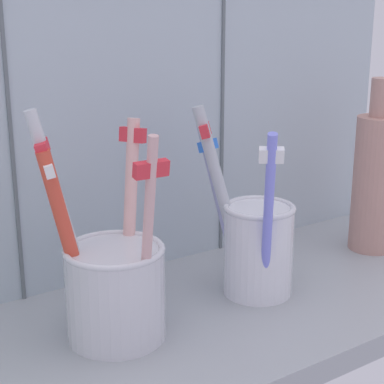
% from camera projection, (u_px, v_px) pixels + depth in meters
% --- Properties ---
extents(counter_slab, '(0.64, 0.22, 0.02)m').
position_uv_depth(counter_slab, '(196.00, 326.00, 0.53)').
color(counter_slab, '#9EA3A8').
rests_on(counter_slab, ground).
extents(tile_wall_back, '(0.64, 0.02, 0.45)m').
position_uv_depth(tile_wall_back, '(119.00, 53.00, 0.57)').
color(tile_wall_back, '#B2C1CC').
rests_on(tile_wall_back, ground).
extents(toothbrush_cup_left, '(0.10, 0.09, 0.18)m').
position_uv_depth(toothbrush_cup_left, '(113.00, 283.00, 0.48)').
color(toothbrush_cup_left, silver).
rests_on(toothbrush_cup_left, counter_slab).
extents(toothbrush_cup_right, '(0.08, 0.12, 0.17)m').
position_uv_depth(toothbrush_cup_right, '(255.00, 242.00, 0.56)').
color(toothbrush_cup_right, white).
rests_on(toothbrush_cup_right, counter_slab).
extents(ceramic_vase, '(0.05, 0.05, 0.18)m').
position_uv_depth(ceramic_vase, '(376.00, 178.00, 0.65)').
color(ceramic_vase, tan).
rests_on(ceramic_vase, counter_slab).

